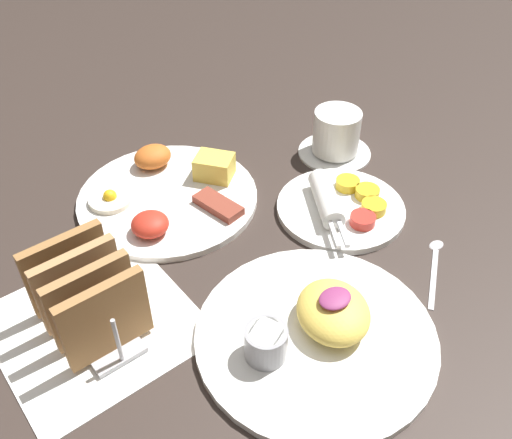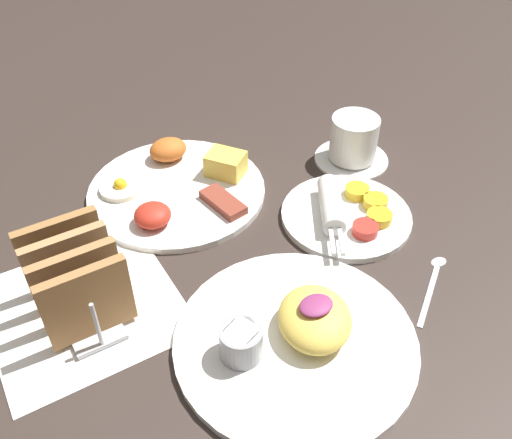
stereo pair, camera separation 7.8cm
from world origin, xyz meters
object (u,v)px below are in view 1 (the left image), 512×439
plate_foreground (316,330)px  coffee_cup (336,135)px  plate_condiments (341,206)px  toast_rack (87,296)px  plate_breakfast (168,193)px

plate_foreground → coffee_cup: 0.38m
plate_condiments → plate_foreground: bearing=-141.7°
coffee_cup → toast_rack: bearing=-170.2°
plate_breakfast → coffee_cup: coffee_cup is taller
toast_rack → plate_foreground: bearing=-42.5°
toast_rack → coffee_cup: bearing=9.8°
coffee_cup → plate_foreground: bearing=-137.6°
plate_condiments → coffee_cup: (0.10, 0.11, 0.03)m
plate_condiments → coffee_cup: coffee_cup is taller
plate_condiments → coffee_cup: 0.15m
plate_foreground → coffee_cup: size_ratio=2.34×
plate_foreground → toast_rack: toast_rack is taller
plate_foreground → plate_breakfast: bearing=89.4°
coffee_cup → plate_breakfast: bearing=166.3°
plate_foreground → toast_rack: 0.26m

